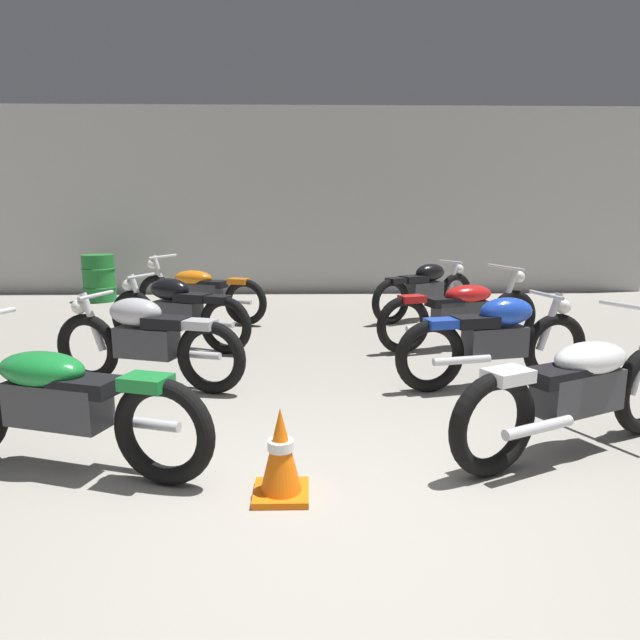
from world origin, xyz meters
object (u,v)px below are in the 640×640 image
at_px(motorcycle_left_row_0, 56,401).
at_px(motorcycle_left_row_3, 199,292).
at_px(motorcycle_left_row_2, 177,311).
at_px(motorcycle_right_row_2, 461,311).
at_px(motorcycle_right_row_1, 496,339).
at_px(oil_drum, 99,278).
at_px(traffic_cone, 281,454).
at_px(motorcycle_left_row_1, 146,340).
at_px(motorcycle_right_row_3, 425,290).
at_px(motorcycle_right_row_0, 579,389).

distance_m(motorcycle_left_row_0, motorcycle_left_row_3, 4.85).
bearing_deg(motorcycle_left_row_0, motorcycle_left_row_2, 89.27).
bearing_deg(motorcycle_left_row_2, motorcycle_right_row_2, -1.04).
bearing_deg(motorcycle_right_row_1, motorcycle_right_row_2, 86.82).
relative_size(motorcycle_right_row_1, oil_drum, 2.29).
bearing_deg(traffic_cone, motorcycle_left_row_2, 111.21).
bearing_deg(motorcycle_left_row_1, motorcycle_right_row_3, 44.71).
relative_size(motorcycle_left_row_0, motorcycle_right_row_2, 1.00).
relative_size(motorcycle_left_row_3, motorcycle_right_row_0, 1.03).
relative_size(motorcycle_left_row_1, motorcycle_right_row_1, 0.98).
bearing_deg(motorcycle_right_row_3, motorcycle_right_row_1, -90.44).
distance_m(motorcycle_left_row_2, motorcycle_left_row_3, 1.67).
xyz_separation_m(motorcycle_left_row_2, motorcycle_right_row_3, (3.33, 1.74, 0.00)).
bearing_deg(motorcycle_right_row_3, motorcycle_right_row_0, -89.36).
xyz_separation_m(motorcycle_left_row_0, motorcycle_right_row_1, (3.34, 1.63, 0.01)).
relative_size(motorcycle_left_row_2, motorcycle_right_row_1, 0.95).
distance_m(motorcycle_left_row_0, traffic_cone, 1.50).
distance_m(motorcycle_left_row_1, motorcycle_right_row_0, 3.66).
distance_m(motorcycle_left_row_3, motorcycle_right_row_0, 5.81).
bearing_deg(motorcycle_right_row_0, motorcycle_left_row_0, -177.19).
height_order(motorcycle_left_row_2, motorcycle_right_row_0, motorcycle_right_row_0).
xyz_separation_m(motorcycle_left_row_1, traffic_cone, (1.34, -2.08, -0.20)).
relative_size(motorcycle_right_row_0, motorcycle_right_row_2, 0.95).
height_order(motorcycle_left_row_2, motorcycle_right_row_1, same).
relative_size(motorcycle_right_row_2, traffic_cone, 3.89).
bearing_deg(motorcycle_right_row_3, motorcycle_left_row_3, -178.82).
bearing_deg(traffic_cone, motorcycle_right_row_0, 15.85).
bearing_deg(traffic_cone, motorcycle_right_row_2, 60.47).
bearing_deg(motorcycle_right_row_2, motorcycle_left_row_0, -137.64).
bearing_deg(motorcycle_right_row_2, traffic_cone, -119.53).
relative_size(motorcycle_left_row_1, motorcycle_left_row_3, 0.93).
relative_size(motorcycle_right_row_0, motorcycle_right_row_3, 1.15).
bearing_deg(motorcycle_left_row_3, motorcycle_left_row_2, -88.13).
relative_size(motorcycle_right_row_0, oil_drum, 2.36).
bearing_deg(motorcycle_left_row_2, motorcycle_left_row_3, 91.87).
height_order(motorcycle_left_row_0, motorcycle_left_row_1, motorcycle_left_row_0).
bearing_deg(motorcycle_left_row_2, motorcycle_right_row_1, -25.22).
distance_m(motorcycle_left_row_1, motorcycle_right_row_1, 3.25).
distance_m(motorcycle_right_row_1, motorcycle_right_row_3, 3.29).
xyz_separation_m(motorcycle_right_row_2, motorcycle_right_row_3, (-0.06, 1.80, 0.01)).
bearing_deg(oil_drum, motorcycle_left_row_1, -66.04).
bearing_deg(traffic_cone, motorcycle_left_row_0, 164.49).
height_order(motorcycle_right_row_0, motorcycle_right_row_3, motorcycle_right_row_0).
bearing_deg(motorcycle_left_row_0, motorcycle_left_row_3, 90.17).
bearing_deg(oil_drum, motorcycle_right_row_3, -18.80).
bearing_deg(motorcycle_right_row_0, motorcycle_left_row_3, 126.25).
height_order(motorcycle_left_row_1, motorcycle_right_row_2, motorcycle_right_row_2).
distance_m(motorcycle_right_row_0, motorcycle_right_row_2, 2.96).
height_order(motorcycle_left_row_1, motorcycle_right_row_0, motorcycle_right_row_0).
relative_size(motorcycle_left_row_1, motorcycle_right_row_3, 1.10).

